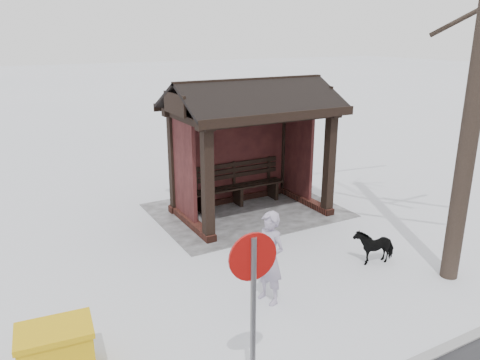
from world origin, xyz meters
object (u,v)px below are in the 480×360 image
Objects in this scene: pedestrian at (269,258)px; road_sign at (253,283)px; grit_bin at (57,352)px; bus_shelter at (248,120)px; dog at (374,245)px.

road_sign is at bearing -51.43° from pedestrian.
grit_bin is at bearing -100.54° from pedestrian.
bus_shelter is 2.44× the size of pedestrian.
pedestrian is at bearing 65.16° from bus_shelter.
pedestrian is at bearing -122.28° from road_sign.
bus_shelter is at bearing -157.69° from dog.
pedestrian is (1.63, 3.51, -1.43)m from bus_shelter.
bus_shelter is at bearing -114.16° from road_sign.
bus_shelter reaches higher than pedestrian.
road_sign is (-1.84, 1.50, 1.18)m from grit_bin.
pedestrian reaches higher than grit_bin.
bus_shelter is 4.90× the size of dog.
bus_shelter is 3.86× the size of grit_bin.
bus_shelter reaches higher than dog.
dog is 0.79× the size of grit_bin.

